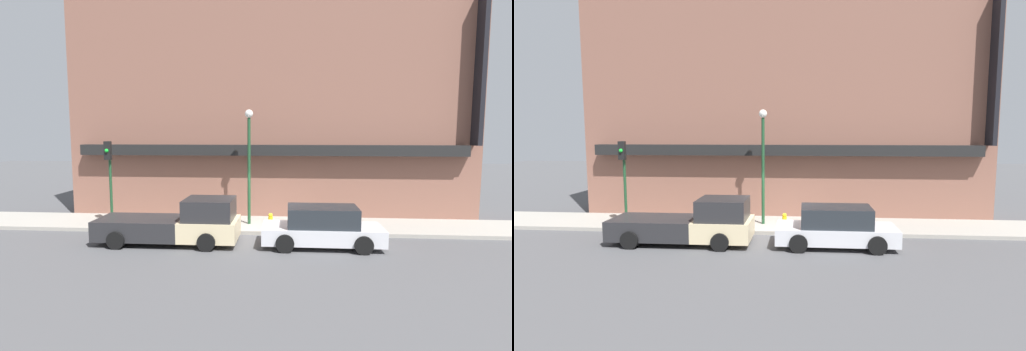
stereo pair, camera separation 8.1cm
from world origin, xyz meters
TOP-DOWN VIEW (x-y plane):
  - ground_plane at (0.00, 0.00)m, footprint 80.00×80.00m
  - sidewalk at (0.00, 1.52)m, footprint 36.00×3.05m
  - building at (0.01, 4.53)m, footprint 19.80×3.80m
  - pickup_truck at (-3.24, -1.44)m, footprint 5.39×2.12m
  - parked_car at (2.23, -1.44)m, footprint 4.43×2.00m
  - fire_hydrant at (0.21, 0.86)m, footprint 0.20×0.20m
  - street_lamp at (-0.78, 1.37)m, footprint 0.36×0.36m
  - traffic_light at (-6.86, 0.67)m, footprint 0.28×0.42m

SIDE VIEW (x-z plane):
  - ground_plane at x=0.00m, z-range 0.00..0.00m
  - sidewalk at x=0.00m, z-range 0.00..0.16m
  - fire_hydrant at x=0.21m, z-range 0.16..0.76m
  - parked_car at x=2.23m, z-range -0.03..1.49m
  - pickup_truck at x=-3.24m, z-range -0.11..1.64m
  - traffic_light at x=-6.86m, z-range 0.85..4.55m
  - street_lamp at x=-0.78m, z-range 0.83..5.90m
  - building at x=0.01m, z-range -0.02..11.70m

